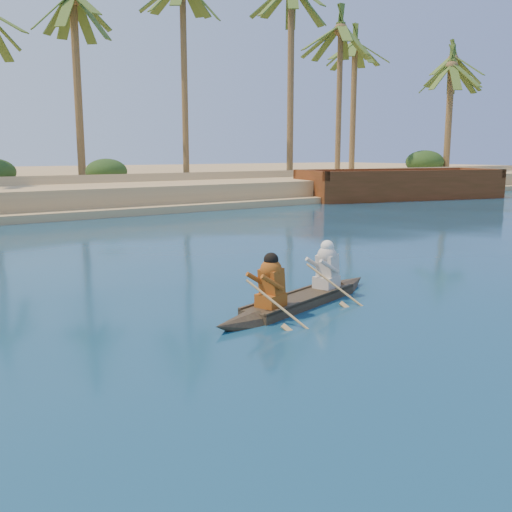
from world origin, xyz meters
TOP-DOWN VIEW (x-y plane):
  - canoe at (8.00, 5.11)m, footprint 4.94×1.95m
  - barge_right at (30.66, 22.00)m, footprint 14.14×7.81m

SIDE VIEW (x-z plane):
  - canoe at x=8.00m, z-range -0.42..0.94m
  - barge_right at x=30.66m, z-range -0.34..1.90m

